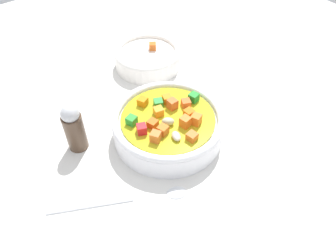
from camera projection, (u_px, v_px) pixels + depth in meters
The scene contains 5 objects.
ground_plane at pixel (168, 139), 60.38cm from camera, with size 140.00×140.00×2.00cm, color silver.
soup_bowl_main at pixel (168, 125), 57.70cm from camera, with size 19.44×19.44×6.20cm.
spoon at pixel (137, 198), 50.18cm from camera, with size 19.48×11.14×0.75cm.
side_bowl_small at pixel (148, 57), 72.95cm from camera, with size 14.42×14.42×4.78cm.
pepper_shaker at pixel (74, 128), 54.60cm from camera, with size 3.38×3.38×9.31cm.
Camera 1 is at (24.97, 31.71, 43.98)cm, focal length 35.40 mm.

